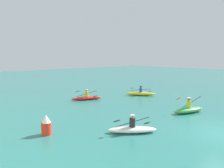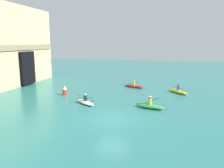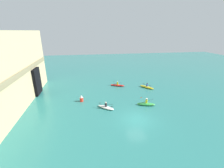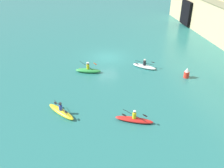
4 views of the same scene
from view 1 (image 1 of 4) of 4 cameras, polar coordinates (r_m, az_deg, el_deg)
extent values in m
ellipsoid|color=yellow|center=(24.49, 7.50, -2.53)|extent=(2.97, 2.46, 0.39)
cylinder|color=#2D47B7|center=(24.42, 7.52, -1.54)|extent=(0.29, 0.29, 0.46)
sphere|color=brown|center=(24.37, 7.53, -0.76)|extent=(0.21, 0.21, 0.21)
cylinder|color=#232328|center=(24.36, 7.53, -0.56)|extent=(0.26, 0.26, 0.06)
cylinder|color=black|center=(24.41, 7.52, -1.49)|extent=(2.07, 1.04, 0.31)
ellipsoid|color=black|center=(24.64, 5.21, -1.09)|extent=(0.48, 0.36, 0.10)
ellipsoid|color=black|center=(24.23, 9.87, -1.90)|extent=(0.48, 0.36, 0.10)
ellipsoid|color=white|center=(12.89, 5.32, -11.79)|extent=(2.40, 2.65, 0.35)
cylinder|color=#232328|center=(12.75, 5.34, -9.96)|extent=(0.35, 0.35, 0.51)
sphere|color=tan|center=(12.65, 5.36, -8.45)|extent=(0.19, 0.19, 0.19)
cylinder|color=silver|center=(12.63, 5.37, -8.12)|extent=(0.24, 0.24, 0.06)
cylinder|color=black|center=(12.74, 5.35, -9.86)|extent=(0.87, 1.98, 0.40)
ellipsoid|color=black|center=(12.33, 1.31, -9.62)|extent=(0.34, 0.48, 0.12)
ellipsoid|color=black|center=(13.21, 9.12, -10.03)|extent=(0.34, 0.48, 0.12)
ellipsoid|color=green|center=(18.06, 19.37, -6.43)|extent=(1.60, 2.96, 0.42)
cylinder|color=gold|center=(17.95, 19.43, -4.96)|extent=(0.31, 0.31, 0.52)
sphere|color=brown|center=(17.88, 19.49, -3.77)|extent=(0.24, 0.24, 0.24)
cylinder|color=silver|center=(17.86, 19.50, -3.46)|extent=(0.30, 0.30, 0.06)
cylinder|color=black|center=(17.95, 19.44, -4.88)|extent=(1.03, 1.73, 1.09)
ellipsoid|color=#D84C19|center=(17.40, 17.06, -3.57)|extent=(0.36, 0.45, 0.25)
ellipsoid|color=#D84C19|center=(18.53, 21.68, -6.11)|extent=(0.36, 0.45, 0.25)
ellipsoid|color=red|center=(22.07, -6.62, -3.68)|extent=(1.85, 3.12, 0.34)
cylinder|color=gold|center=(21.99, -6.64, -2.59)|extent=(0.31, 0.31, 0.51)
sphere|color=brown|center=(21.93, -6.65, -1.69)|extent=(0.19, 0.19, 0.19)
cylinder|color=silver|center=(21.92, -6.65, -1.49)|extent=(0.24, 0.24, 0.06)
cylinder|color=black|center=(21.99, -6.64, -2.53)|extent=(1.21, 1.65, 0.61)
ellipsoid|color=black|center=(22.06, -4.32, -3.14)|extent=(0.40, 0.46, 0.17)
ellipsoid|color=black|center=(21.96, -8.96, -1.91)|extent=(0.40, 0.46, 0.17)
cylinder|color=red|center=(13.03, -16.75, -11.07)|extent=(0.57, 0.57, 0.70)
cone|color=white|center=(12.86, -16.84, -8.65)|extent=(0.48, 0.48, 0.45)
camera|label=2|loc=(20.85, 84.09, 5.82)|focal=35.00mm
camera|label=3|loc=(15.54, 111.64, 23.63)|focal=24.00mm
camera|label=4|loc=(38.24, -15.65, 19.81)|focal=40.00mm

